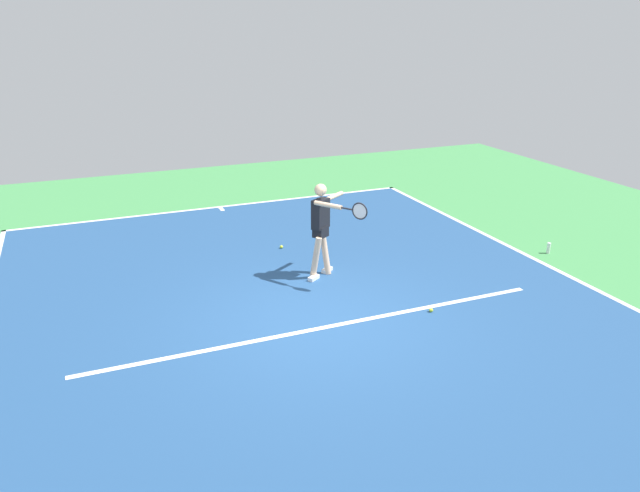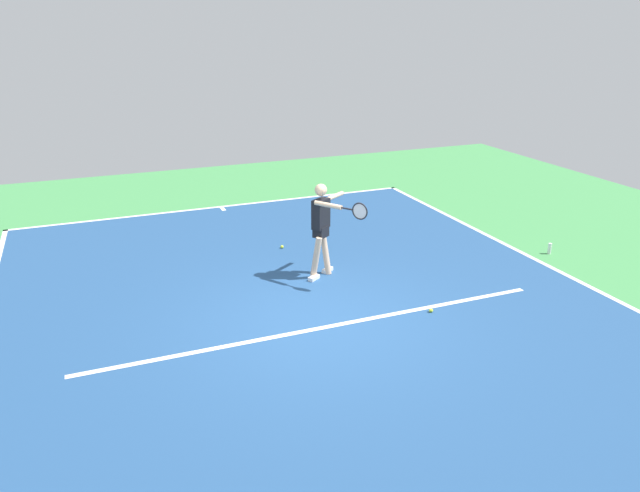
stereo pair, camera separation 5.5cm
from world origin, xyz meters
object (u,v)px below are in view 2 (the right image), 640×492
object	(u,v)px
tennis_ball_centre_court	(282,247)
tennis_player	(323,224)
water_bottle	(550,249)
tennis_ball_near_player	(431,310)

from	to	relation	value
tennis_ball_centre_court	tennis_player	bearing A→B (deg)	98.01
water_bottle	tennis_player	bearing A→B (deg)	-8.07
tennis_player	tennis_ball_near_player	distance (m)	2.45
tennis_ball_near_player	tennis_ball_centre_court	size ratio (longest dim) A/B	1.00
tennis_ball_centre_court	tennis_ball_near_player	bearing A→B (deg)	109.36
tennis_ball_centre_court	water_bottle	size ratio (longest dim) A/B	0.30
tennis_ball_near_player	water_bottle	size ratio (longest dim) A/B	0.30
tennis_ball_centre_court	water_bottle	xyz separation A→B (m)	(-4.83, 2.28, 0.08)
water_bottle	tennis_ball_centre_court	bearing A→B (deg)	-25.29
tennis_player	tennis_ball_centre_court	xyz separation A→B (m)	(0.23, -1.63, -0.96)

